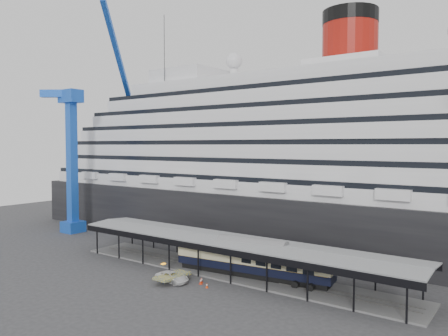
{
  "coord_description": "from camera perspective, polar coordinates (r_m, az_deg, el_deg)",
  "views": [
    {
      "loc": [
        37.03,
        -47.82,
        19.19
      ],
      "look_at": [
        -3.37,
        8.0,
        15.58
      ],
      "focal_mm": 35.0,
      "sensor_mm": 36.0,
      "label": 1
    }
  ],
  "objects": [
    {
      "name": "platform_canopy",
      "position": [
        66.66,
        0.85,
        -11.62
      ],
      "size": [
        56.0,
        9.18,
        5.3
      ],
      "color": "slate",
      "rests_on": "ground"
    },
    {
      "name": "traffic_cone_mid",
      "position": [
        62.28,
        -3.05,
        -14.56
      ],
      "size": [
        0.56,
        0.56,
        0.83
      ],
      "rotation": [
        0.0,
        0.0,
        -0.43
      ],
      "color": "red",
      "rests_on": "ground"
    },
    {
      "name": "traffic_cone_left",
      "position": [
        62.78,
        -2.97,
        -14.4
      ],
      "size": [
        0.57,
        0.57,
        0.84
      ],
      "rotation": [
        0.0,
        0.0,
        -0.4
      ],
      "color": "red",
      "rests_on": "ground"
    },
    {
      "name": "pullman_carriage",
      "position": [
        64.51,
        3.68,
        -11.7
      ],
      "size": [
        24.07,
        5.77,
        23.44
      ],
      "rotation": [
        0.0,
        0.0,
        0.11
      ],
      "color": "black",
      "rests_on": "ground"
    },
    {
      "name": "ground",
      "position": [
        63.45,
        -1.83,
        -14.61
      ],
      "size": [
        200.0,
        200.0,
        0.0
      ],
      "primitive_type": "plane",
      "color": "#333335",
      "rests_on": "ground"
    },
    {
      "name": "traffic_cone_right",
      "position": [
        60.75,
        -2.25,
        -15.07
      ],
      "size": [
        0.41,
        0.41,
        0.7
      ],
      "rotation": [
        0.0,
        0.0,
        0.16
      ],
      "color": "#F0440D",
      "rests_on": "ground"
    },
    {
      "name": "port_truck",
      "position": [
        63.42,
        -6.77,
        -13.96
      ],
      "size": [
        5.25,
        2.62,
        1.43
      ],
      "primitive_type": "imported",
      "rotation": [
        0.0,
        0.0,
        1.52
      ],
      "color": "silver",
      "rests_on": "ground"
    },
    {
      "name": "cruise_ship",
      "position": [
        87.97,
        11.04,
        2.4
      ],
      "size": [
        130.0,
        30.0,
        43.9
      ],
      "color": "black",
      "rests_on": "ground"
    },
    {
      "name": "crane_blue",
      "position": [
        100.81,
        -18.71,
        3.28
      ],
      "size": [
        22.63,
        19.19,
        47.6
      ],
      "color": "blue",
      "rests_on": "ground"
    }
  ]
}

